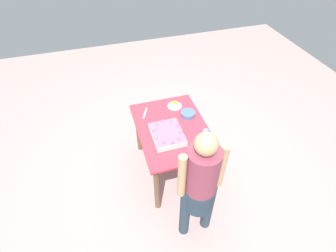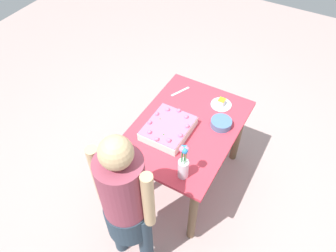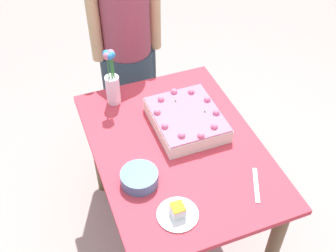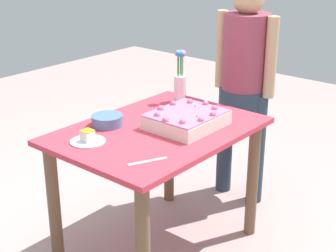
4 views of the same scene
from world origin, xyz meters
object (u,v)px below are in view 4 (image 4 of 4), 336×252
sheet_cake (186,119)px  fruit_bowl (107,120)px  serving_plate_with_slice (88,139)px  person_standing (244,81)px  flower_vase (180,80)px  cake_knife (148,161)px

sheet_cake → fruit_bowl: sheet_cake is taller
sheet_cake → fruit_bowl: size_ratio=2.29×
serving_plate_with_slice → person_standing: person_standing is taller
sheet_cake → person_standing: person_standing is taller
sheet_cake → serving_plate_with_slice: size_ratio=2.19×
flower_vase → person_standing: bearing=153.9°
flower_vase → cake_knife: bearing=29.2°
sheet_cake → person_standing: size_ratio=0.27×
cake_knife → person_standing: (-1.23, -0.24, 0.08)m
fruit_bowl → cake_knife: bearing=67.1°
sheet_cake → cake_knife: size_ratio=2.01×
sheet_cake → flower_vase: flower_vase is taller
flower_vase → person_standing: person_standing is taller
serving_plate_with_slice → person_standing: (-1.25, 0.16, 0.06)m
cake_knife → person_standing: size_ratio=0.13×
person_standing → serving_plate_with_slice: bearing=-7.1°
cake_knife → serving_plate_with_slice: bearing=-61.7°
fruit_bowl → serving_plate_with_slice: bearing=22.7°
serving_plate_with_slice → flower_vase: (-0.82, -0.05, 0.12)m
sheet_cake → flower_vase: bearing=-136.7°
serving_plate_with_slice → flower_vase: 0.83m
cake_knife → flower_vase: size_ratio=0.60×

